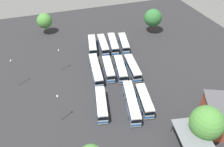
# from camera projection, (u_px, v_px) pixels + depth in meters

# --- Properties ---
(ground_plane) EXTENTS (108.93, 108.93, 0.00)m
(ground_plane) POSITION_uv_depth(u_px,v_px,m) (114.00, 73.00, 76.17)
(ground_plane) COLOR #28282B
(bus_row0_slot0) EXTENTS (11.14, 4.67, 3.35)m
(bus_row0_slot0) POSITION_uv_depth(u_px,v_px,m) (92.00, 45.00, 86.47)
(bus_row0_slot0) COLOR silver
(bus_row0_slot0) RESTS_ON ground_plane
(bus_row0_slot1) EXTENTS (11.60, 3.95, 3.35)m
(bus_row0_slot1) POSITION_uv_depth(u_px,v_px,m) (103.00, 45.00, 86.73)
(bus_row0_slot1) COLOR silver
(bus_row0_slot1) RESTS_ON ground_plane
(bus_row0_slot2) EXTENTS (11.86, 4.57, 3.35)m
(bus_row0_slot2) POSITION_uv_depth(u_px,v_px,m) (113.00, 44.00, 87.37)
(bus_row0_slot2) COLOR silver
(bus_row0_slot2) RESTS_ON ground_plane
(bus_row0_slot3) EXTENTS (11.17, 4.68, 3.35)m
(bus_row0_slot3) POSITION_uv_depth(u_px,v_px,m) (124.00, 43.00, 87.68)
(bus_row0_slot3) COLOR silver
(bus_row0_slot3) RESTS_ON ground_plane
(bus_row1_slot0) EXTENTS (14.72, 4.35, 3.35)m
(bus_row1_slot0) POSITION_uv_depth(u_px,v_px,m) (96.00, 70.00, 74.64)
(bus_row1_slot0) COLOR silver
(bus_row1_slot0) RESTS_ON ground_plane
(bus_row1_slot1) EXTENTS (11.03, 4.19, 3.35)m
(bus_row1_slot1) POSITION_uv_depth(u_px,v_px,m) (108.00, 69.00, 74.99)
(bus_row1_slot1) COLOR silver
(bus_row1_slot1) RESTS_ON ground_plane
(bus_row1_slot2) EXTENTS (11.80, 4.68, 3.35)m
(bus_row1_slot2) POSITION_uv_depth(u_px,v_px,m) (121.00, 69.00, 75.06)
(bus_row1_slot2) COLOR silver
(bus_row1_slot2) RESTS_ON ground_plane
(bus_row1_slot3) EXTENTS (11.79, 3.84, 3.35)m
(bus_row1_slot3) POSITION_uv_depth(u_px,v_px,m) (132.00, 68.00, 75.51)
(bus_row1_slot3) COLOR silver
(bus_row1_slot3) RESTS_ON ground_plane
(bus_row2_slot0) EXTENTS (11.41, 4.84, 3.35)m
(bus_row2_slot0) POSITION_uv_depth(u_px,v_px,m) (101.00, 104.00, 62.51)
(bus_row2_slot0) COLOR silver
(bus_row2_slot0) RESTS_ON ground_plane
(bus_row2_slot2) EXTENTS (14.73, 5.60, 3.35)m
(bus_row2_slot2) POSITION_uv_depth(u_px,v_px,m) (131.00, 102.00, 63.20)
(bus_row2_slot2) COLOR silver
(bus_row2_slot2) RESTS_ON ground_plane
(bus_row2_slot3) EXTENTS (11.07, 4.42, 3.35)m
(bus_row2_slot3) POSITION_uv_depth(u_px,v_px,m) (144.00, 100.00, 63.67)
(bus_row2_slot3) COLOR silver
(bus_row2_slot3) RESTS_ON ground_plane
(depot_building) EXTENTS (13.35, 12.03, 6.78)m
(depot_building) POSITION_uv_depth(u_px,v_px,m) (222.00, 116.00, 57.05)
(depot_building) COLOR #99422D
(depot_building) RESTS_ON ground_plane
(maintenance_shelter) EXTENTS (11.09, 8.26, 4.21)m
(maintenance_shelter) POSITION_uv_depth(u_px,v_px,m) (193.00, 136.00, 51.63)
(maintenance_shelter) COLOR slate
(maintenance_shelter) RESTS_ON ground_plane
(lamp_post_near_entrance) EXTENTS (0.56, 0.28, 9.04)m
(lamp_post_near_entrance) POSITION_uv_depth(u_px,v_px,m) (14.00, 72.00, 68.30)
(lamp_post_near_entrance) COLOR slate
(lamp_post_near_entrance) RESTS_ON ground_plane
(lamp_post_by_building) EXTENTS (0.56, 0.28, 8.29)m
(lamp_post_by_building) POSITION_uv_depth(u_px,v_px,m) (59.00, 107.00, 57.72)
(lamp_post_by_building) COLOR slate
(lamp_post_by_building) RESTS_ON ground_plane
(lamp_post_far_corner) EXTENTS (0.56, 0.28, 7.70)m
(lamp_post_far_corner) POSITION_uv_depth(u_px,v_px,m) (60.00, 59.00, 74.73)
(lamp_post_far_corner) COLOR slate
(lamp_post_far_corner) RESTS_ON ground_plane
(tree_north_edge) EXTENTS (7.58, 7.58, 9.96)m
(tree_north_edge) POSITION_uv_depth(u_px,v_px,m) (207.00, 123.00, 51.81)
(tree_north_edge) COLOR brown
(tree_north_edge) RESTS_ON ground_plane
(tree_west_edge) EXTENTS (6.99, 6.99, 9.68)m
(tree_west_edge) POSITION_uv_depth(u_px,v_px,m) (153.00, 18.00, 94.74)
(tree_west_edge) COLOR brown
(tree_west_edge) RESTS_ON ground_plane
(tree_east_edge) EXTENTS (5.94, 5.94, 8.35)m
(tree_east_edge) POSITION_uv_depth(u_px,v_px,m) (44.00, 21.00, 94.36)
(tree_east_edge) COLOR brown
(tree_east_edge) RESTS_ON ground_plane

